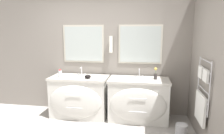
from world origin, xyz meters
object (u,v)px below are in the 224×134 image
Objects in this scene: flower_vase at (156,74)px; vanity_left at (79,97)px; toiletry_bottle at (60,74)px; vanity_right at (138,100)px; waste_bin at (181,130)px; amenity_bowl at (88,77)px.

vanity_left is at bearing -177.54° from flower_vase.
vanity_left is at bearing 9.27° from toiletry_bottle.
vanity_right is at bearing 0.00° from vanity_left.
flower_vase is 1.04× the size of waste_bin.
vanity_right is at bearing -168.27° from flower_vase.
flower_vase is (1.31, 0.15, 0.06)m from amenity_bowl.
toiletry_bottle is at bearing -177.81° from vanity_right.
amenity_bowl reaches higher than vanity_right.
waste_bin is (1.74, -0.45, -0.76)m from amenity_bowl.
vanity_left is 0.61m from toiletry_bottle.
amenity_bowl is 0.56× the size of waste_bin.
vanity_left is 1.61m from flower_vase.
vanity_left reaches higher than waste_bin.
vanity_right is (1.21, 0.00, 0.00)m from vanity_left.
waste_bin is (1.95, -0.53, -0.31)m from vanity_left.
waste_bin is at bearing -15.30° from vanity_left.
waste_bin is at bearing -14.46° from amenity_bowl.
amenity_bowl is at bearing -2.54° from toiletry_bottle.
flower_vase is 1.10m from waste_bin.
vanity_right is at bearing 2.19° from toiletry_bottle.
toiletry_bottle is (-0.37, -0.06, 0.49)m from vanity_left.
toiletry_bottle is at bearing -176.20° from flower_vase.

